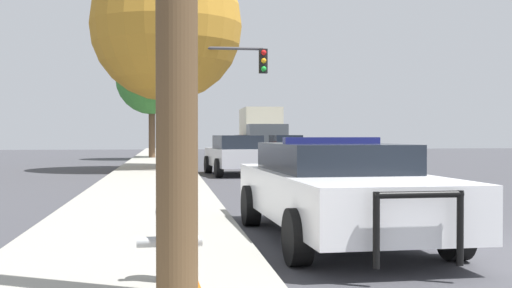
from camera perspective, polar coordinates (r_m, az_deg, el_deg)
The scene contains 11 objects.
sidewalk_left at distance 7.15m, azimuth -11.56°, elevation -10.57°, with size 3.00×110.00×0.13m.
police_car at distance 9.07m, azimuth 7.11°, elevation -3.85°, with size 2.27×5.38×1.44m.
fire_hydrant at distance 6.02m, azimuth -7.68°, elevation -8.17°, with size 0.60×0.26×0.77m.
traffic_light at distance 23.68m, azimuth -3.83°, elevation 5.63°, with size 3.54×0.35×4.66m.
car_background_oncoming at distance 36.55m, azimuth 2.69°, elevation -0.26°, with size 2.04×4.67×1.42m.
car_background_midblock at distance 23.11m, azimuth -1.75°, elevation -0.91°, with size 2.18×4.12×1.43m.
car_background_distant at distance 43.10m, azimuth -0.85°, elevation -0.06°, with size 1.89×4.44×1.42m.
box_truck at distance 44.42m, azimuth 0.48°, elevation 1.25°, with size 2.84×7.44×3.30m.
tree_sidewalk_far at distance 37.42m, azimuth -9.25°, elevation 5.73°, with size 4.11×4.11×6.59m.
tree_sidewalk_mid at distance 26.13m, azimuth -7.97°, elevation 10.40°, with size 6.03×6.03×8.69m.
traffic_cone at distance 5.50m, azimuth -6.49°, elevation -10.95°, with size 0.34×0.34×0.45m.
Camera 1 is at (-4.65, -6.99, 1.48)m, focal length 45.00 mm.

